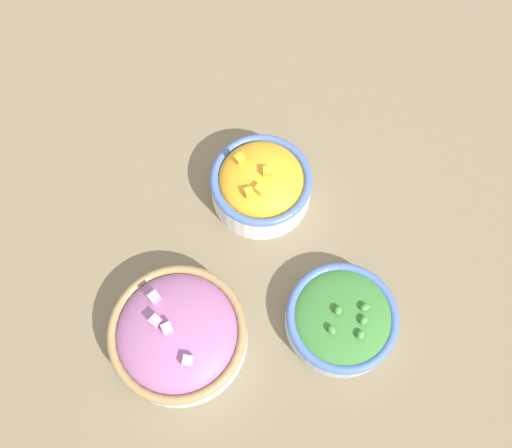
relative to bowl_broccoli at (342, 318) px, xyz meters
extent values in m
plane|color=#75664C|center=(0.14, 0.10, -0.02)|extent=(3.00, 3.00, 0.00)
cylinder|color=#B2C1CC|center=(0.00, 0.00, -0.01)|extent=(0.15, 0.15, 0.03)
torus|color=#4766B7|center=(0.00, 0.00, 0.01)|extent=(0.15, 0.15, 0.01)
ellipsoid|color=#387533|center=(0.00, 0.00, 0.01)|extent=(0.13, 0.13, 0.03)
ellipsoid|color=#47893D|center=(-0.03, -0.02, 0.02)|extent=(0.01, 0.01, 0.01)
ellipsoid|color=#47893D|center=(0.00, 0.01, 0.03)|extent=(0.01, 0.01, 0.01)
ellipsoid|color=#47893D|center=(0.01, -0.03, 0.03)|extent=(0.01, 0.02, 0.01)
ellipsoid|color=#47893D|center=(-0.02, 0.02, 0.03)|extent=(0.01, 0.01, 0.01)
ellipsoid|color=#47893D|center=(-0.01, -0.02, 0.03)|extent=(0.02, 0.01, 0.01)
cylinder|color=silver|center=(-0.01, 0.21, 0.00)|extent=(0.18, 0.18, 0.04)
torus|color=#997A4C|center=(-0.01, 0.21, 0.02)|extent=(0.18, 0.18, 0.01)
ellipsoid|color=#9E5B8E|center=(-0.01, 0.21, 0.02)|extent=(0.15, 0.15, 0.05)
cube|color=#C699C1|center=(0.00, 0.24, 0.05)|extent=(0.02, 0.02, 0.01)
cube|color=#C699C1|center=(0.03, 0.24, 0.04)|extent=(0.02, 0.02, 0.01)
cube|color=#C699C1|center=(-0.05, 0.20, 0.04)|extent=(0.02, 0.02, 0.01)
cube|color=#C699C1|center=(-0.01, 0.22, 0.05)|extent=(0.02, 0.02, 0.01)
cylinder|color=white|center=(0.20, 0.09, 0.00)|extent=(0.14, 0.14, 0.05)
torus|color=#4766B7|center=(0.20, 0.09, 0.03)|extent=(0.14, 0.14, 0.01)
ellipsoid|color=orange|center=(0.20, 0.09, 0.03)|extent=(0.12, 0.12, 0.05)
cube|color=#F4A828|center=(0.17, 0.10, 0.05)|extent=(0.02, 0.02, 0.01)
cube|color=#F4A828|center=(0.19, 0.09, 0.06)|extent=(0.01, 0.01, 0.01)
cube|color=#F4A828|center=(0.22, 0.12, 0.05)|extent=(0.02, 0.02, 0.01)
cube|color=#F4A828|center=(0.16, 0.11, 0.05)|extent=(0.01, 0.01, 0.01)
camera|label=1|loc=(-0.16, 0.12, 0.74)|focal=40.00mm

